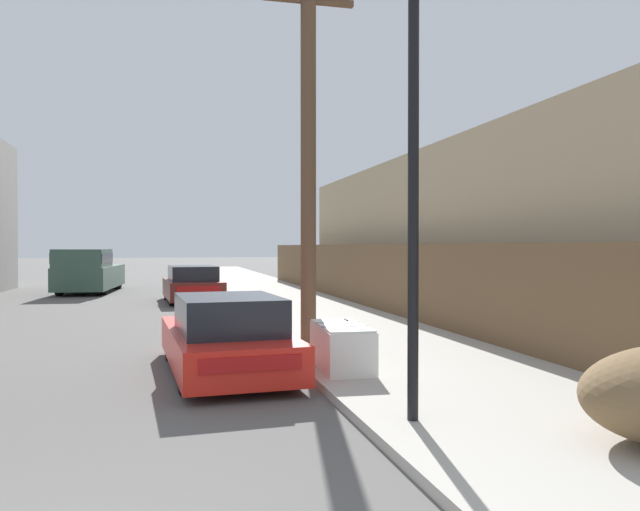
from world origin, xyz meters
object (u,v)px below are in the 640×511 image
at_px(discarded_fridge, 342,346).
at_px(pickup_truck, 88,271).
at_px(parked_sports_car_red, 226,338).
at_px(car_parked_mid, 192,285).
at_px(utility_pole, 308,148).
at_px(street_lamp, 413,149).

relative_size(discarded_fridge, pickup_truck, 0.28).
relative_size(parked_sports_car_red, pickup_truck, 0.73).
xyz_separation_m(car_parked_mid, utility_pole, (1.81, -11.04, 3.31)).
height_order(car_parked_mid, pickup_truck, pickup_truck).
bearing_deg(discarded_fridge, pickup_truck, 110.29).
bearing_deg(car_parked_mid, pickup_truck, 123.44).
height_order(pickup_truck, street_lamp, street_lamp).
relative_size(pickup_truck, street_lamp, 1.16).
bearing_deg(discarded_fridge, street_lamp, -87.63).
distance_m(discarded_fridge, parked_sports_car_red, 1.83).
relative_size(parked_sports_car_red, utility_pole, 0.59).
distance_m(car_parked_mid, pickup_truck, 6.92).
distance_m(discarded_fridge, utility_pole, 4.29).
height_order(discarded_fridge, street_lamp, street_lamp).
bearing_deg(pickup_truck, discarded_fridge, 111.73).
height_order(discarded_fridge, parked_sports_car_red, parked_sports_car_red).
xyz_separation_m(discarded_fridge, parked_sports_car_red, (-1.73, 0.60, 0.11)).
xyz_separation_m(parked_sports_car_red, car_parked_mid, (-0.05, 12.96, 0.05)).
bearing_deg(pickup_truck, parked_sports_car_red, 107.28).
relative_size(utility_pole, street_lamp, 1.44).
bearing_deg(car_parked_mid, discarded_fridge, -86.42).
xyz_separation_m(discarded_fridge, street_lamp, (-0.03, -2.97, 2.61)).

